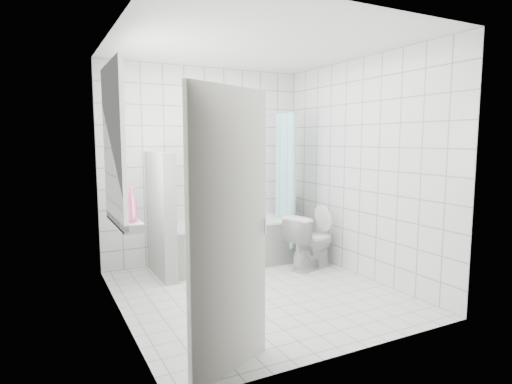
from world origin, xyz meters
TOP-DOWN VIEW (x-y plane):
  - ground at (0.00, 0.00)m, footprint 3.00×3.00m
  - ceiling at (0.00, 0.00)m, footprint 3.00×3.00m
  - wall_back at (0.00, 1.50)m, footprint 2.80×0.02m
  - wall_front at (0.00, -1.50)m, footprint 2.80×0.02m
  - wall_left at (-1.40, 0.00)m, footprint 0.02×3.00m
  - wall_right at (1.40, 0.00)m, footprint 0.02×3.00m
  - window_left at (-1.35, 0.30)m, footprint 0.01×0.90m
  - window_back at (0.10, 1.46)m, footprint 0.50×0.01m
  - window_sill at (-1.31, 0.30)m, footprint 0.18×1.02m
  - door at (-0.89, -1.30)m, footprint 0.74×0.39m
  - bathtub at (0.16, 1.12)m, footprint 1.69×0.77m
  - partition_wall at (-0.75, 1.07)m, footprint 0.15×0.85m
  - tiled_ledge at (1.25, 1.38)m, footprint 0.40×0.24m
  - toilet at (1.03, 0.47)m, footprint 0.77×0.57m
  - curtain_rod at (0.95, 1.10)m, footprint 0.02×0.80m
  - shower_curtain at (0.95, 0.97)m, footprint 0.14×0.48m
  - tub_faucet at (0.26, 1.46)m, footprint 0.18×0.06m
  - sill_bottles at (-1.30, 0.27)m, footprint 0.16×0.74m
  - ledge_bottles at (1.26, 1.34)m, footprint 0.15×0.18m

SIDE VIEW (x-z plane):
  - ground at x=0.00m, z-range 0.00..0.00m
  - tiled_ledge at x=1.25m, z-range 0.00..0.55m
  - bathtub at x=0.16m, z-range 0.00..0.58m
  - toilet at x=1.03m, z-range 0.00..0.71m
  - ledge_bottles at x=1.26m, z-range 0.53..0.81m
  - partition_wall at x=-0.75m, z-range 0.00..1.50m
  - tub_faucet at x=0.26m, z-range 0.82..0.88m
  - window_sill at x=-1.31m, z-range 0.82..0.90m
  - door at x=-0.89m, z-range 0.00..2.00m
  - sill_bottles at x=-1.30m, z-range 0.87..1.19m
  - shower_curtain at x=0.95m, z-range 0.21..1.99m
  - wall_back at x=0.00m, z-range 0.00..2.60m
  - wall_front at x=0.00m, z-range 0.00..2.60m
  - wall_left at x=-1.40m, z-range 0.00..2.60m
  - wall_right at x=1.40m, z-range 0.00..2.60m
  - window_left at x=-1.35m, z-range 0.90..2.30m
  - window_back at x=0.10m, z-range 1.70..2.20m
  - curtain_rod at x=0.95m, z-range 1.99..2.01m
  - ceiling at x=0.00m, z-range 2.60..2.60m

